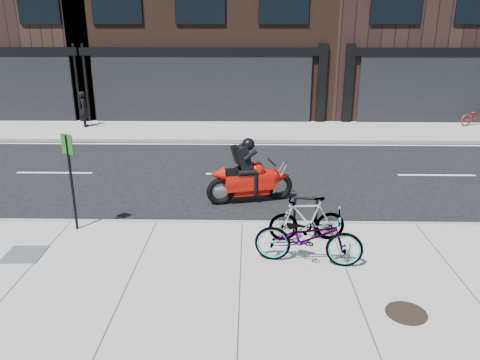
{
  "coord_description": "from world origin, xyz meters",
  "views": [
    {
      "loc": [
        0.14,
        -11.92,
        4.59
      ],
      "look_at": [
        -0.07,
        -1.19,
        0.9
      ],
      "focal_mm": 35.0,
      "sensor_mm": 36.0,
      "label": 1
    }
  ],
  "objects_px": {
    "sign_post": "(71,174)",
    "bicycle_far": "(476,116)",
    "manhole_cover": "(406,313)",
    "utility_grate": "(25,254)",
    "bike_rack": "(305,213)",
    "pedestrian": "(84,109)",
    "motorcycle": "(254,176)",
    "bicycle_rear": "(307,219)",
    "bicycle_front": "(308,237)"
  },
  "relations": [
    {
      "from": "bicycle_front",
      "to": "bicycle_far",
      "type": "distance_m",
      "value": 15.47
    },
    {
      "from": "bicycle_front",
      "to": "utility_grate",
      "type": "bearing_deg",
      "value": 97.41
    },
    {
      "from": "bicycle_front",
      "to": "bicycle_rear",
      "type": "bearing_deg",
      "value": 4.33
    },
    {
      "from": "sign_post",
      "to": "bicycle_far",
      "type": "bearing_deg",
      "value": 62.12
    },
    {
      "from": "bike_rack",
      "to": "bicycle_rear",
      "type": "xyz_separation_m",
      "value": [
        0.0,
        -0.27,
        -0.03
      ]
    },
    {
      "from": "bicycle_front",
      "to": "bicycle_rear",
      "type": "xyz_separation_m",
      "value": [
        0.09,
        0.97,
        -0.06
      ]
    },
    {
      "from": "bicycle_front",
      "to": "manhole_cover",
      "type": "xyz_separation_m",
      "value": [
        1.4,
        -1.64,
        -0.53
      ]
    },
    {
      "from": "manhole_cover",
      "to": "bike_rack",
      "type": "bearing_deg",
      "value": 114.5
    },
    {
      "from": "motorcycle",
      "to": "utility_grate",
      "type": "height_order",
      "value": "motorcycle"
    },
    {
      "from": "bike_rack",
      "to": "pedestrian",
      "type": "relative_size",
      "value": 0.57
    },
    {
      "from": "manhole_cover",
      "to": "sign_post",
      "type": "bearing_deg",
      "value": 154.28
    },
    {
      "from": "bicycle_rear",
      "to": "bicycle_far",
      "type": "bearing_deg",
      "value": 139.1
    },
    {
      "from": "motorcycle",
      "to": "bicycle_far",
      "type": "bearing_deg",
      "value": 28.25
    },
    {
      "from": "bike_rack",
      "to": "pedestrian",
      "type": "height_order",
      "value": "pedestrian"
    },
    {
      "from": "motorcycle",
      "to": "bicycle_far",
      "type": "relative_size",
      "value": 1.45
    },
    {
      "from": "sign_post",
      "to": "bike_rack",
      "type": "bearing_deg",
      "value": 21.04
    },
    {
      "from": "bike_rack",
      "to": "bicycle_far",
      "type": "distance_m",
      "value": 14.42
    },
    {
      "from": "bicycle_front",
      "to": "utility_grate",
      "type": "distance_m",
      "value": 5.66
    },
    {
      "from": "bicycle_rear",
      "to": "utility_grate",
      "type": "relative_size",
      "value": 2.15
    },
    {
      "from": "bicycle_rear",
      "to": "manhole_cover",
      "type": "bearing_deg",
      "value": 22.8
    },
    {
      "from": "bicycle_far",
      "to": "manhole_cover",
      "type": "distance_m",
      "value": 16.15
    },
    {
      "from": "motorcycle",
      "to": "manhole_cover",
      "type": "relative_size",
      "value": 3.49
    },
    {
      "from": "pedestrian",
      "to": "manhole_cover",
      "type": "xyz_separation_m",
      "value": [
        9.73,
        -13.68,
        -0.76
      ]
    },
    {
      "from": "bicycle_rear",
      "to": "bike_rack",
      "type": "bearing_deg",
      "value": 177.13
    },
    {
      "from": "motorcycle",
      "to": "utility_grate",
      "type": "xyz_separation_m",
      "value": [
        -4.62,
        -3.33,
        -0.57
      ]
    },
    {
      "from": "bicycle_far",
      "to": "manhole_cover",
      "type": "relative_size",
      "value": 2.41
    },
    {
      "from": "bicycle_far",
      "to": "utility_grate",
      "type": "relative_size",
      "value": 2.12
    },
    {
      "from": "sign_post",
      "to": "pedestrian",
      "type": "bearing_deg",
      "value": 130.75
    },
    {
      "from": "pedestrian",
      "to": "sign_post",
      "type": "xyz_separation_m",
      "value": [
        3.33,
        -10.6,
        0.54
      ]
    },
    {
      "from": "bike_rack",
      "to": "bicycle_rear",
      "type": "height_order",
      "value": "bicycle_rear"
    },
    {
      "from": "utility_grate",
      "to": "sign_post",
      "type": "xyz_separation_m",
      "value": [
        0.63,
        1.24,
        1.3
      ]
    },
    {
      "from": "utility_grate",
      "to": "sign_post",
      "type": "height_order",
      "value": "sign_post"
    },
    {
      "from": "bicycle_rear",
      "to": "utility_grate",
      "type": "xyz_separation_m",
      "value": [
        -5.72,
        -0.77,
        -0.48
      ]
    },
    {
      "from": "manhole_cover",
      "to": "sign_post",
      "type": "distance_m",
      "value": 7.22
    },
    {
      "from": "sign_post",
      "to": "bicycle_rear",
      "type": "bearing_deg",
      "value": 18.07
    },
    {
      "from": "bicycle_front",
      "to": "motorcycle",
      "type": "height_order",
      "value": "motorcycle"
    },
    {
      "from": "bike_rack",
      "to": "bicycle_rear",
      "type": "bearing_deg",
      "value": -89.09
    },
    {
      "from": "manhole_cover",
      "to": "utility_grate",
      "type": "distance_m",
      "value": 7.27
    },
    {
      "from": "bicycle_rear",
      "to": "utility_grate",
      "type": "bearing_deg",
      "value": -86.11
    },
    {
      "from": "bike_rack",
      "to": "sign_post",
      "type": "distance_m",
      "value": 5.15
    },
    {
      "from": "manhole_cover",
      "to": "bicycle_front",
      "type": "bearing_deg",
      "value": 130.34
    },
    {
      "from": "motorcycle",
      "to": "bicycle_rear",
      "type": "bearing_deg",
      "value": -81.05
    },
    {
      "from": "bicycle_front",
      "to": "sign_post",
      "type": "height_order",
      "value": "sign_post"
    },
    {
      "from": "motorcycle",
      "to": "sign_post",
      "type": "xyz_separation_m",
      "value": [
        -3.99,
        -2.09,
        0.73
      ]
    },
    {
      "from": "bicycle_front",
      "to": "utility_grate",
      "type": "relative_size",
      "value": 2.75
    },
    {
      "from": "bicycle_far",
      "to": "manhole_cover",
      "type": "xyz_separation_m",
      "value": [
        -7.52,
        -14.28,
        -0.41
      ]
    },
    {
      "from": "manhole_cover",
      "to": "utility_grate",
      "type": "height_order",
      "value": "same"
    },
    {
      "from": "utility_grate",
      "to": "sign_post",
      "type": "relative_size",
      "value": 0.34
    },
    {
      "from": "pedestrian",
      "to": "manhole_cover",
      "type": "height_order",
      "value": "pedestrian"
    },
    {
      "from": "bicycle_rear",
      "to": "sign_post",
      "type": "distance_m",
      "value": 5.17
    }
  ]
}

